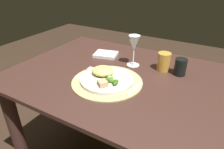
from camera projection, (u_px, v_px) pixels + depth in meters
The scene contains 12 objects.
dining_table at pixel (116, 100), 1.19m from camera, with size 1.13×0.87×0.75m.
placemat at pixel (107, 81), 1.02m from camera, with size 0.36×0.36×0.01m, color tan.
dinner_plate at pixel (107, 80), 1.01m from camera, with size 0.27×0.27×0.02m, color silver.
pasta_serving at pixel (103, 71), 1.04m from camera, with size 0.11×0.12×0.04m, color #DDD068.
salad_greens at pixel (112, 80), 0.97m from camera, with size 0.09×0.08×0.02m.
bread_piece at pixel (103, 83), 0.94m from camera, with size 0.05×0.04×0.03m, color tan.
fork at pixel (83, 73), 1.09m from camera, with size 0.03×0.16×0.00m.
spoon at pixel (137, 87), 0.97m from camera, with size 0.03×0.13×0.01m.
napkin at pixel (106, 54), 1.32m from camera, with size 0.14×0.11×0.02m, color white.
wine_glass at pixel (134, 45), 1.13m from camera, with size 0.07×0.07×0.18m.
amber_tumbler at pixel (164, 62), 1.12m from camera, with size 0.07×0.07×0.10m, color gold.
dark_tumbler at pixel (180, 67), 1.07m from camera, with size 0.06×0.06×0.09m, color black.
Camera 1 is at (0.47, -0.86, 1.27)m, focal length 32.28 mm.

